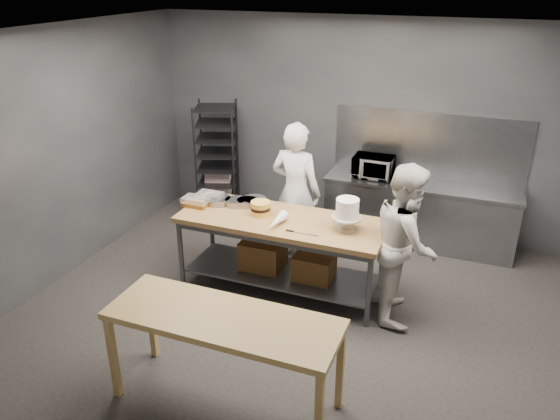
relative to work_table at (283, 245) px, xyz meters
name	(u,v)px	position (x,y,z in m)	size (l,w,h in m)	color
ground	(296,310)	(0.33, -0.41, -0.57)	(6.00, 6.00, 0.00)	black
back_wall	(358,127)	(0.33, 2.09, 0.93)	(6.00, 0.04, 3.00)	#4C4F54
work_table	(283,245)	(0.00, 0.00, 0.00)	(2.40, 0.90, 0.92)	brown
near_counter	(223,325)	(0.23, -1.96, 0.24)	(2.00, 0.70, 0.90)	olive
back_counter	(419,214)	(1.33, 1.77, -0.12)	(2.60, 0.60, 0.90)	slate
splashback_panel	(429,145)	(1.33, 2.07, 0.78)	(2.60, 0.02, 0.90)	slate
speed_rack	(217,161)	(-1.73, 1.69, 0.28)	(0.79, 0.82, 1.75)	black
chef_behind	(296,192)	(-0.13, 0.79, 0.35)	(0.67, 0.44, 1.85)	white
chef_right	(406,243)	(1.41, -0.01, 0.31)	(0.85, 0.67, 1.76)	silver
microwave	(373,167)	(0.65, 1.77, 0.48)	(0.54, 0.37, 0.30)	black
frosted_cake_stand	(347,211)	(0.76, -0.02, 0.58)	(0.34, 0.34, 0.36)	#BAAE95
layer_cake	(261,208)	(-0.28, 0.01, 0.43)	(0.23, 0.23, 0.16)	#E9AC4A
cake_pans	(238,201)	(-0.66, 0.18, 0.39)	(0.72, 0.44, 0.07)	gray
piping_bag	(277,221)	(0.01, -0.22, 0.41)	(0.12, 0.12, 0.38)	white
offset_spatula	(297,232)	(0.29, -0.29, 0.35)	(0.36, 0.02, 0.02)	slate
pastry_clamshells	(203,199)	(-1.06, 0.05, 0.40)	(0.40, 0.40, 0.11)	#A96F21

